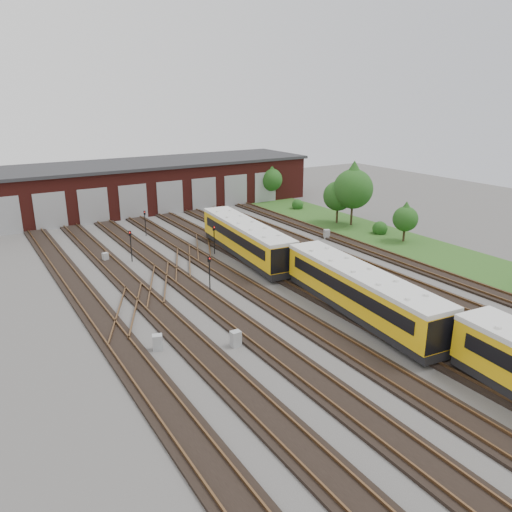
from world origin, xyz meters
TOP-DOWN VIEW (x-y plane):
  - ground at (0.00, 0.00)m, footprint 120.00×120.00m
  - track_network at (-0.17, 0.59)m, footprint 30.40×70.00m
  - maintenance_shed at (-0.01, 39.97)m, footprint 51.00×12.50m
  - grass_verge at (19.00, 10.00)m, footprint 8.00×55.00m
  - metro_train at (2.00, -3.40)m, footprint 4.32×47.72m
  - signal_mast_0 at (-4.96, 6.52)m, footprint 0.24×0.22m
  - signal_mast_1 at (-7.86, 17.34)m, footprint 0.28×0.27m
  - signal_mast_2 at (-3.56, 25.38)m, footprint 0.24×0.23m
  - signal_mast_3 at (-0.02, 15.34)m, footprint 0.25×0.23m
  - relay_cabinet_0 at (-12.11, -0.43)m, footprint 0.75×0.68m
  - relay_cabinet_1 at (-10.00, 18.71)m, footprint 0.59×0.53m
  - relay_cabinet_2 at (-7.70, -2.58)m, footprint 0.63×0.52m
  - relay_cabinet_3 at (5.06, 15.36)m, footprint 0.63×0.52m
  - relay_cabinet_4 at (13.09, 13.73)m, footprint 0.76×0.70m
  - tree_0 at (19.17, 34.24)m, footprint 3.38×3.38m
  - tree_1 at (18.65, 18.54)m, footprint 3.63×3.63m
  - tree_2 at (19.46, 16.81)m, footprint 4.75×4.75m
  - tree_3 at (19.46, 8.43)m, footprint 2.70×2.70m
  - bush_1 at (19.61, 12.13)m, footprint 1.70×1.70m
  - bush_2 at (19.32, 27.66)m, footprint 1.59×1.59m

SIDE VIEW (x-z plane):
  - ground at x=0.00m, z-range 0.00..0.00m
  - grass_verge at x=19.00m, z-range 0.00..0.05m
  - track_network at x=-0.17m, z-range -0.06..0.27m
  - relay_cabinet_1 at x=-10.00m, z-range 0.00..0.86m
  - relay_cabinet_0 at x=-12.11m, z-range 0.00..1.03m
  - relay_cabinet_3 at x=5.06m, z-range 0.00..1.03m
  - relay_cabinet_4 at x=13.09m, z-range 0.00..1.03m
  - relay_cabinet_2 at x=-7.70m, z-range 0.00..1.04m
  - bush_2 at x=19.32m, z-range 0.00..1.59m
  - bush_1 at x=19.61m, z-range 0.00..1.70m
  - signal_mast_2 at x=-3.56m, z-range 0.39..3.28m
  - signal_mast_3 at x=-0.02m, z-range 0.41..3.32m
  - signal_mast_0 at x=-4.96m, z-range 0.41..3.42m
  - signal_mast_1 at x=-7.86m, z-range 0.42..3.46m
  - metro_train at x=2.00m, z-range 0.37..3.58m
  - tree_3 at x=19.46m, z-range 0.63..5.10m
  - maintenance_shed at x=-0.01m, z-range 0.03..6.38m
  - tree_0 at x=19.17m, z-range 0.80..6.39m
  - tree_1 at x=18.65m, z-range 0.86..6.87m
  - tree_2 at x=19.46m, z-range 1.12..8.99m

